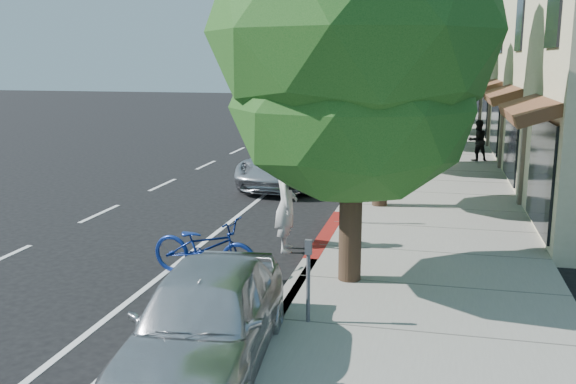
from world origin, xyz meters
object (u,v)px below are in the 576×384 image
(dark_suv_far, at_px, (357,115))
(pedestrian, at_px, (478,140))
(street_tree_4, at_px, (412,51))
(bicycle, at_px, (205,247))
(street_tree_0, at_px, (354,39))
(cyclist, at_px, (286,205))
(silver_suv, at_px, (291,163))
(street_tree_3, at_px, (407,36))
(dark_sedan, at_px, (345,136))
(street_tree_5, at_px, (416,52))
(white_pickup, at_px, (373,120))
(street_tree_2, at_px, (398,50))
(street_tree_1, at_px, (385,17))
(near_car_a, at_px, (205,319))

(dark_suv_far, height_order, pedestrian, pedestrian)
(street_tree_4, bearing_deg, dark_suv_far, 145.05)
(bicycle, bearing_deg, street_tree_0, -82.15)
(cyclist, bearing_deg, pedestrian, -31.82)
(street_tree_4, xyz_separation_m, cyclist, (-1.60, -22.08, -3.35))
(cyclist, bearing_deg, bicycle, 138.20)
(silver_suv, bearing_deg, pedestrian, 46.72)
(silver_suv, xyz_separation_m, dark_suv_far, (0.00, 17.19, 0.09))
(street_tree_3, distance_m, dark_sedan, 5.08)
(street_tree_5, distance_m, white_pickup, 8.32)
(bicycle, xyz_separation_m, dark_suv_far, (-0.40, 26.17, 0.25))
(bicycle, distance_m, dark_suv_far, 26.17)
(street_tree_2, relative_size, pedestrian, 4.52)
(street_tree_5, height_order, cyclist, street_tree_5)
(pedestrian, bearing_deg, cyclist, 44.02)
(street_tree_2, distance_m, street_tree_4, 12.00)
(street_tree_4, bearing_deg, street_tree_3, -90.00)
(street_tree_4, bearing_deg, street_tree_1, -90.00)
(street_tree_0, distance_m, dark_suv_far, 26.58)
(dark_suv_far, bearing_deg, near_car_a, -79.23)
(bicycle, relative_size, dark_suv_far, 0.45)
(white_pickup, bearing_deg, silver_suv, -93.17)
(street_tree_2, distance_m, street_tree_5, 18.00)
(bicycle, xyz_separation_m, dark_sedan, (0.29, 16.50, 0.15))
(street_tree_2, bearing_deg, dark_sedan, 118.13)
(pedestrian, bearing_deg, silver_suv, 16.22)
(bicycle, bearing_deg, dark_sedan, 6.83)
(street_tree_1, bearing_deg, bicycle, -114.23)
(street_tree_3, xyz_separation_m, pedestrian, (2.95, -3.52, -4.00))
(street_tree_4, xyz_separation_m, dark_sedan, (-2.41, -7.50, -3.63))
(street_tree_5, height_order, bicycle, street_tree_5)
(street_tree_3, bearing_deg, near_car_a, -93.73)
(bicycle, relative_size, silver_suv, 0.41)
(cyclist, bearing_deg, street_tree_2, -20.95)
(cyclist, xyz_separation_m, white_pickup, (-0.23, 20.78, -0.16))
(street_tree_2, xyz_separation_m, pedestrian, (2.95, 2.48, -3.33))
(street_tree_1, xyz_separation_m, street_tree_2, (-0.00, 6.00, -0.75))
(silver_suv, relative_size, near_car_a, 1.25)
(street_tree_2, bearing_deg, silver_suv, -135.73)
(cyclist, relative_size, silver_suv, 0.38)
(street_tree_2, xyz_separation_m, bicycle, (-2.70, -12.00, -3.70))
(street_tree_1, height_order, near_car_a, street_tree_1)
(silver_suv, bearing_deg, dark_sedan, 89.14)
(white_pickup, height_order, pedestrian, pedestrian)
(bicycle, relative_size, pedestrian, 1.37)
(bicycle, height_order, dark_suv_far, dark_suv_far)
(street_tree_2, bearing_deg, cyclist, -99.02)
(street_tree_0, relative_size, white_pickup, 1.25)
(street_tree_3, bearing_deg, cyclist, -95.68)
(near_car_a, xyz_separation_m, pedestrian, (4.35, 17.98, 0.22))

